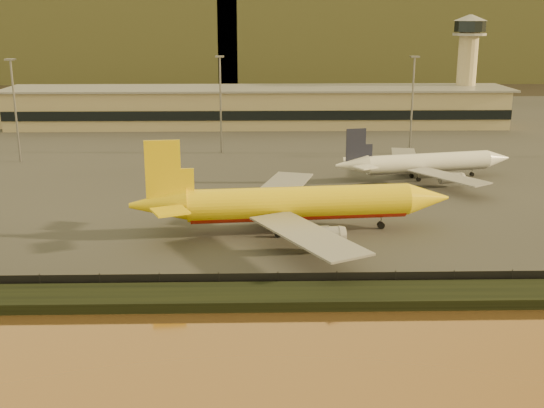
{
  "coord_description": "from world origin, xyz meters",
  "views": [
    {
      "loc": [
        -0.89,
        -98.93,
        36.29
      ],
      "look_at": [
        1.81,
        12.0,
        5.06
      ],
      "focal_mm": 45.0,
      "sensor_mm": 36.0,
      "label": 1
    }
  ],
  "objects": [
    {
      "name": "ground",
      "position": [
        0.0,
        0.0,
        0.0
      ],
      "size": [
        900.0,
        900.0,
        0.0
      ],
      "primitive_type": "plane",
      "color": "black",
      "rests_on": "ground"
    },
    {
      "name": "embankment",
      "position": [
        0.0,
        -17.0,
        0.7
      ],
      "size": [
        320.0,
        7.0,
        1.4
      ],
      "primitive_type": "cube",
      "color": "black",
      "rests_on": "ground"
    },
    {
      "name": "tarmac",
      "position": [
        0.0,
        95.0,
        0.1
      ],
      "size": [
        320.0,
        220.0,
        0.2
      ],
      "primitive_type": "cube",
      "color": "#2D2D2D",
      "rests_on": "ground"
    },
    {
      "name": "perimeter_fence",
      "position": [
        0.0,
        -13.0,
        1.3
      ],
      "size": [
        300.0,
        0.05,
        2.2
      ],
      "primitive_type": "cube",
      "color": "black",
      "rests_on": "tarmac"
    },
    {
      "name": "terminal_building",
      "position": [
        -14.52,
        125.55,
        6.25
      ],
      "size": [
        202.0,
        25.0,
        12.6
      ],
      "color": "tan",
      "rests_on": "tarmac"
    },
    {
      "name": "control_tower",
      "position": [
        70.0,
        131.0,
        21.66
      ],
      "size": [
        11.2,
        11.2,
        35.5
      ],
      "color": "tan",
      "rests_on": "tarmac"
    },
    {
      "name": "apron_light_masts",
      "position": [
        15.0,
        75.0,
        15.7
      ],
      "size": [
        152.2,
        12.2,
        25.4
      ],
      "color": "slate",
      "rests_on": "tarmac"
    },
    {
      "name": "distant_hills",
      "position": [
        -20.74,
        340.0,
        31.39
      ],
      "size": [
        470.0,
        160.0,
        70.0
      ],
      "color": "brown",
      "rests_on": "ground"
    },
    {
      "name": "dhl_cargo_jet",
      "position": [
        5.41,
        11.64,
        5.08
      ],
      "size": [
        54.73,
        53.36,
        16.34
      ],
      "rotation": [
        0.0,
        0.0,
        0.1
      ],
      "color": "yellow",
      "rests_on": "tarmac"
    },
    {
      "name": "white_narrowbody_jet",
      "position": [
        37.01,
        49.29,
        3.81
      ],
      "size": [
        41.84,
        40.19,
        12.09
      ],
      "rotation": [
        0.0,
        0.0,
        0.21
      ],
      "color": "silver",
      "rests_on": "tarmac"
    },
    {
      "name": "gse_vehicle_yellow",
      "position": [
        17.68,
        26.07,
        1.17
      ],
      "size": [
        4.72,
        3.31,
        1.94
      ],
      "primitive_type": "cube",
      "rotation": [
        0.0,
        0.0,
        -0.35
      ],
      "color": "yellow",
      "rests_on": "tarmac"
    },
    {
      "name": "gse_vehicle_white",
      "position": [
        -15.77,
        32.47,
        0.97
      ],
      "size": [
        3.75,
        2.54,
        1.55
      ],
      "primitive_type": "cube",
      "rotation": [
        0.0,
        0.0,
        -0.31
      ],
      "color": "silver",
      "rests_on": "tarmac"
    }
  ]
}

